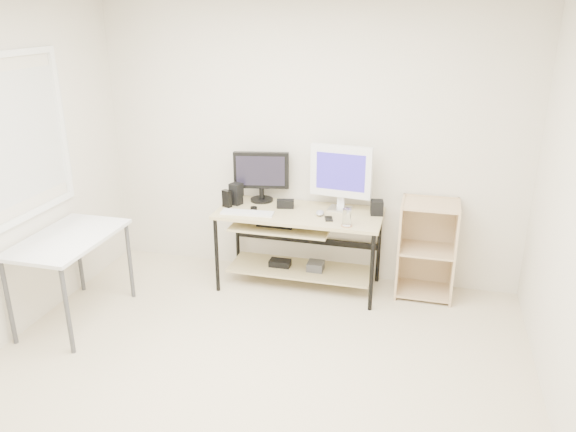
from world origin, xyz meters
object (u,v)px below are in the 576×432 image
Objects in this scene: desk at (297,233)px; black_monitor at (261,173)px; audio_controller at (227,199)px; side_table at (69,246)px; white_imac at (341,173)px; shelf_unit at (427,248)px.

black_monitor is (-0.40, 0.20, 0.49)m from desk.
side_table is at bearing -112.17° from audio_controller.
black_monitor is at bearing -178.31° from white_imac.
audio_controller is (-1.83, -0.20, 0.38)m from shelf_unit.
black_monitor reaches higher than side_table.
desk is 9.24× the size of audio_controller.
audio_controller reaches higher than side_table.
shelf_unit is 1.67m from black_monitor.
desk is at bearing -152.63° from white_imac.
shelf_unit is 5.54× the size of audio_controller.
black_monitor is 3.21× the size of audio_controller.
audio_controller reaches higher than shelf_unit.
black_monitor is (-1.57, 0.04, 0.57)m from shelf_unit.
audio_controller reaches higher than desk.
side_table is 6.16× the size of audio_controller.
desk is at bearing -172.23° from shelf_unit.
shelf_unit is at bearing 7.77° from desk.
white_imac is (2.03, 1.21, 0.43)m from side_table.
side_table is at bearing -143.29° from white_imac.
shelf_unit reaches higher than desk.
shelf_unit is at bearing 23.33° from side_table.
shelf_unit is 1.88m from audio_controller.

